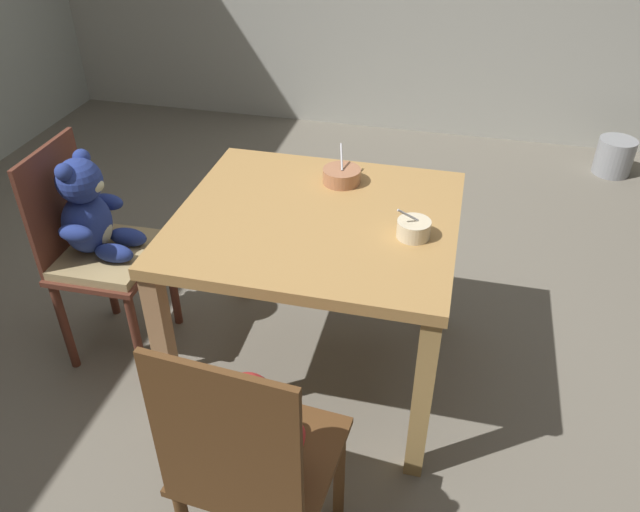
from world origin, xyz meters
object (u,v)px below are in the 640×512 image
dining_table (317,240)px  metal_pail (614,156)px  teddy_chair_near_left (94,229)px  teddy_chair_near_front (252,446)px  porridge_bowl_cream_near_right (414,228)px  porridge_bowl_terracotta_far_center (342,175)px

dining_table → metal_pail: 2.63m
teddy_chair_near_left → teddy_chair_near_front: size_ratio=0.96×
porridge_bowl_cream_near_right → porridge_bowl_terracotta_far_center: bearing=134.4°
dining_table → teddy_chair_near_front: teddy_chair_near_front is taller
teddy_chair_near_left → metal_pail: bearing=42.8°
porridge_bowl_terracotta_far_center → teddy_chair_near_left: bearing=-161.6°
dining_table → metal_pail: dining_table is taller
dining_table → teddy_chair_near_front: (0.03, -0.85, -0.09)m
teddy_chair_near_front → metal_pail: 3.33m
teddy_chair_near_left → dining_table: bearing=2.0°
teddy_chair_near_left → porridge_bowl_terracotta_far_center: 0.98m
porridge_bowl_cream_near_right → porridge_bowl_terracotta_far_center: porridge_bowl_terracotta_far_center is taller
porridge_bowl_cream_near_right → metal_pail: (1.08, 2.21, -0.66)m
dining_table → porridge_bowl_terracotta_far_center: (0.03, 0.26, 0.13)m
teddy_chair_near_front → porridge_bowl_terracotta_far_center: bearing=4.8°
dining_table → teddy_chair_near_left: (-0.88, -0.04, -0.06)m
teddy_chair_near_left → porridge_bowl_terracotta_far_center: (0.91, 0.30, 0.19)m
teddy_chair_near_left → porridge_bowl_cream_near_right: 1.24m
dining_table → metal_pail: size_ratio=4.23×
dining_table → porridge_bowl_terracotta_far_center: 0.29m
teddy_chair_near_left → porridge_bowl_cream_near_right: size_ratio=7.85×
dining_table → porridge_bowl_terracotta_far_center: bearing=82.5°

